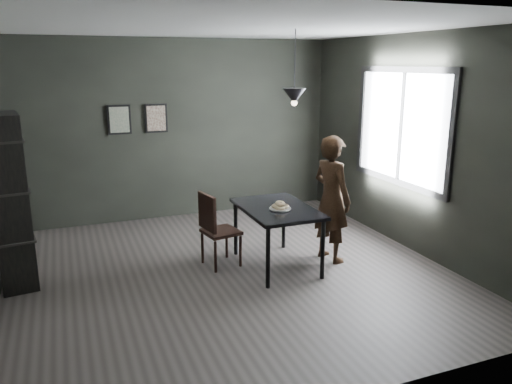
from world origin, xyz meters
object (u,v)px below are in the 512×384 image
object	(u,v)px
white_plate	(280,209)
woman	(332,199)
shelf_unit	(9,202)
pendant_lamp	(294,96)
wood_chair	(215,225)
cafe_table	(277,213)

from	to	relation	value
white_plate	woman	xyz separation A→B (m)	(0.72, 0.06, 0.04)
white_plate	shelf_unit	xyz separation A→B (m)	(-2.91, 0.69, 0.20)
white_plate	woman	world-z (taller)	woman
pendant_lamp	wood_chair	bearing A→B (deg)	170.46
cafe_table	pendant_lamp	xyz separation A→B (m)	(0.25, 0.10, 1.38)
woman	wood_chair	xyz separation A→B (m)	(-1.42, 0.31, -0.27)
white_plate	cafe_table	bearing A→B (deg)	86.91
pendant_lamp	shelf_unit	bearing A→B (deg)	171.34
cafe_table	pendant_lamp	size ratio (longest dim) A/B	1.39
white_plate	shelf_unit	distance (m)	3.00
cafe_table	white_plate	bearing A→B (deg)	-93.09
cafe_table	wood_chair	xyz separation A→B (m)	(-0.70, 0.26, -0.14)
white_plate	wood_chair	distance (m)	0.82
wood_chair	pendant_lamp	bearing A→B (deg)	-20.58
cafe_table	woman	xyz separation A→B (m)	(0.72, -0.05, 0.12)
pendant_lamp	woman	bearing A→B (deg)	-17.83
wood_chair	shelf_unit	size ratio (longest dim) A/B	0.48
white_plate	woman	bearing A→B (deg)	4.48
woman	white_plate	bearing A→B (deg)	79.99
woman	cafe_table	bearing A→B (deg)	71.52
shelf_unit	cafe_table	bearing A→B (deg)	-18.95
wood_chair	pendant_lamp	xyz separation A→B (m)	(0.95, -0.16, 1.52)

